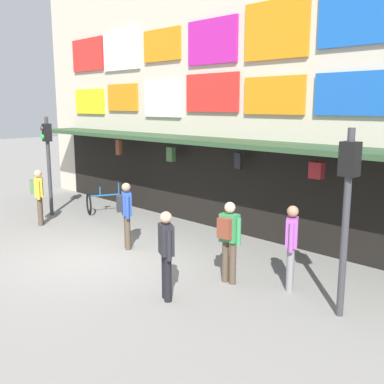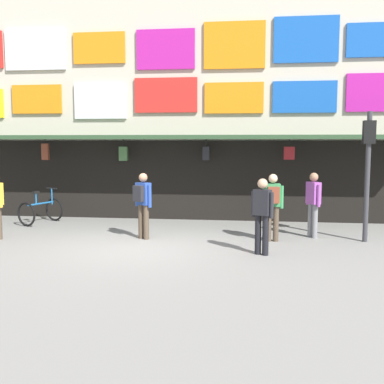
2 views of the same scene
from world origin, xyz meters
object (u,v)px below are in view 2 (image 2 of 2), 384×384
bicycle_parked (41,211)px  pedestrian_in_purple (273,202)px  pedestrian_in_black (143,201)px  traffic_light_far (368,155)px  pedestrian_in_red (313,201)px  pedestrian_in_yellow (262,212)px

bicycle_parked → pedestrian_in_purple: (6.83, -1.68, 0.59)m
pedestrian_in_purple → pedestrian_in_black: bearing=-177.9°
traffic_light_far → pedestrian_in_black: bearing=-175.9°
pedestrian_in_purple → pedestrian_in_black: 3.25m
traffic_light_far → bicycle_parked: bearing=171.3°
pedestrian_in_purple → pedestrian_in_red: size_ratio=1.00×
pedestrian_in_yellow → pedestrian_in_red: 2.43m
bicycle_parked → pedestrian_in_red: bearing=-7.7°
bicycle_parked → pedestrian_in_yellow: bearing=-25.3°
traffic_light_far → pedestrian_in_yellow: (-2.58, -1.69, -1.19)m
pedestrian_in_purple → traffic_light_far: bearing=7.0°
pedestrian_in_red → pedestrian_in_purple: bearing=-149.6°
pedestrian_in_purple → pedestrian_in_red: same height
bicycle_parked → pedestrian_in_purple: size_ratio=0.80×
pedestrian_in_purple → pedestrian_in_black: size_ratio=1.00×
pedestrian_in_yellow → pedestrian_in_purple: bearing=78.3°
bicycle_parked → pedestrian_in_yellow: 7.25m
traffic_light_far → pedestrian_in_red: (-1.23, 0.34, -1.19)m
bicycle_parked → pedestrian_in_red: size_ratio=0.80×
bicycle_parked → pedestrian_in_yellow: (6.54, -3.09, 0.55)m
bicycle_parked → pedestrian_in_red: (7.88, -1.06, 0.55)m
traffic_light_far → pedestrian_in_yellow: 3.30m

